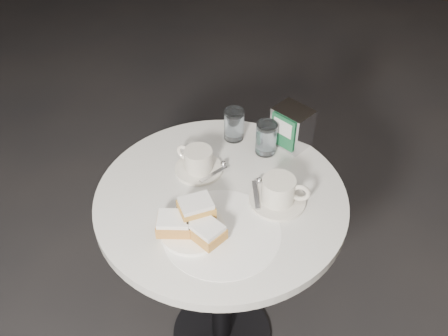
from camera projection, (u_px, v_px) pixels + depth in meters
ground at (222, 335)px, 1.88m from camera, size 7.00×7.00×0.00m
cafe_table at (221, 241)px, 1.51m from camera, size 0.70×0.70×0.74m
sugar_spill at (222, 232)px, 1.28m from camera, size 0.34×0.34×0.00m
beignet_plate at (192, 224)px, 1.26m from camera, size 0.19×0.19×0.08m
coffee_cup_left at (198, 162)px, 1.43m from camera, size 0.16×0.16×0.07m
coffee_cup_right at (279, 193)px, 1.34m from camera, size 0.18×0.18×0.08m
water_glass_left at (234, 125)px, 1.54m from camera, size 0.08×0.08×0.10m
water_glass_right at (266, 139)px, 1.48m from camera, size 0.08×0.08×0.10m
napkin_dispenser at (292, 127)px, 1.51m from camera, size 0.13×0.12×0.13m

